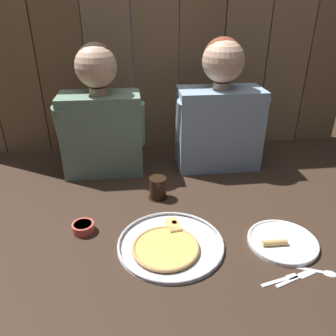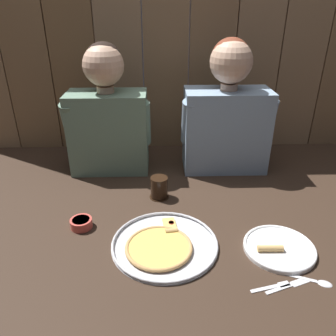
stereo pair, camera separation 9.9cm
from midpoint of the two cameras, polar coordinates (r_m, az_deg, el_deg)
The scene contains 11 objects.
ground_plane at distance 1.34m, azimuth 2.64°, elevation -8.89°, with size 3.20×3.20×0.00m, color #332319.
pizza_tray at distance 1.20m, azimuth 1.52°, elevation -13.05°, with size 0.38×0.38×0.03m.
dinner_plate at distance 1.27m, azimuth 20.68°, elevation -12.72°, with size 0.25×0.25×0.03m.
drinking_glass at distance 1.45m, azimuth 0.43°, elevation -3.42°, with size 0.09×0.09×0.10m.
dipping_bowl at distance 1.32m, azimuth -12.54°, elevation -9.20°, with size 0.08×0.08×0.04m.
table_fork at distance 1.13m, azimuth 19.98°, elevation -18.62°, with size 0.13×0.05×0.01m.
table_knife at distance 1.15m, azimuth 22.27°, elevation -18.24°, with size 0.15×0.07×0.01m.
table_spoon at distance 1.20m, azimuth 26.48°, elevation -17.03°, with size 0.14×0.07×0.01m.
diner_left at distance 1.63m, azimuth -8.59°, elevation 9.01°, with size 0.41×0.21×0.62m.
diner_right at distance 1.66m, azimuth 11.78°, elevation 9.25°, with size 0.44×0.21×0.63m.
wooden_backdrop_wall at distance 1.85m, azimuth 1.29°, elevation 23.10°, with size 2.19×0.03×1.31m.
Camera 2 is at (-0.04, -1.08, 0.78)m, focal length 35.60 mm.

